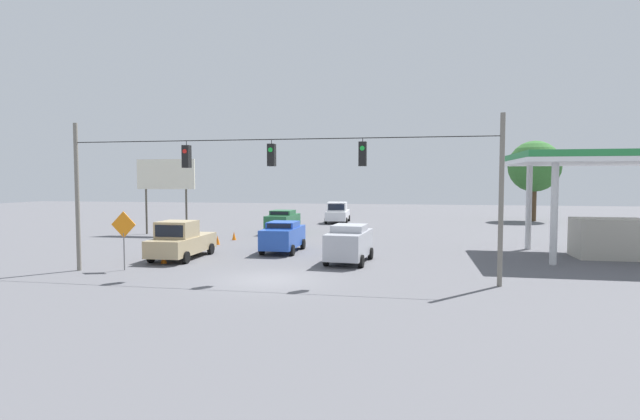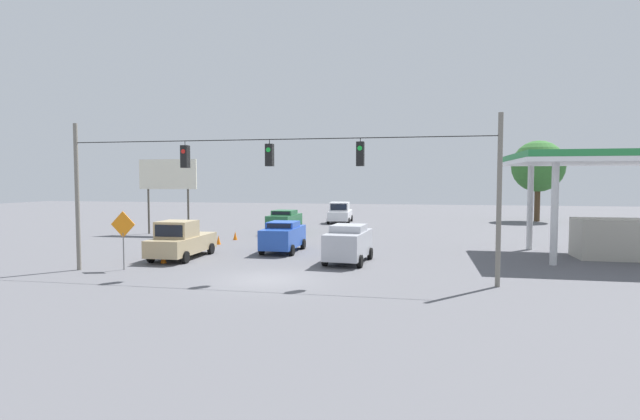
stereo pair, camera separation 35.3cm
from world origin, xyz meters
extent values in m
plane|color=#56565B|center=(0.00, 0.00, 0.00)|extent=(140.00, 140.00, 0.00)
cylinder|color=slate|center=(-9.63, -0.42, 3.52)|extent=(0.20, 0.20, 7.03)
cylinder|color=slate|center=(9.63, -0.42, 3.52)|extent=(0.20, 0.20, 7.03)
cylinder|color=black|center=(0.00, -0.42, 6.11)|extent=(19.25, 0.04, 0.04)
cube|color=black|center=(-4.00, -0.42, 5.44)|extent=(0.32, 0.36, 1.03)
cylinder|color=black|center=(-4.00, -0.42, 6.03)|extent=(0.03, 0.03, 0.16)
cylinder|color=green|center=(-4.00, -0.23, 5.67)|extent=(0.20, 0.02, 0.20)
cube|color=black|center=(0.00, -0.42, 5.43)|extent=(0.32, 0.36, 0.98)
cylinder|color=black|center=(0.00, -0.42, 6.02)|extent=(0.03, 0.03, 0.19)
cylinder|color=green|center=(0.00, -0.23, 5.65)|extent=(0.20, 0.02, 0.20)
cube|color=black|center=(4.00, -0.42, 5.40)|extent=(0.32, 0.36, 1.02)
cylinder|color=black|center=(4.00, -0.42, 6.01)|extent=(0.03, 0.03, 0.20)
cylinder|color=red|center=(4.00, -0.23, 5.63)|extent=(0.20, 0.02, 0.20)
cube|color=#A8AAB2|center=(-2.83, -5.14, 0.98)|extent=(2.14, 4.37, 1.32)
cube|color=#A8AAB2|center=(-2.83, -5.14, 1.82)|extent=(1.80, 1.99, 0.36)
cube|color=black|center=(-2.91, -6.08, 1.82)|extent=(1.43, 0.14, 0.25)
cylinder|color=black|center=(-3.84, -6.44, 0.32)|extent=(0.27, 0.66, 0.64)
cylinder|color=black|center=(-2.05, -6.59, 0.32)|extent=(0.27, 0.66, 0.64)
cylinder|color=black|center=(-3.62, -3.70, 0.32)|extent=(0.27, 0.66, 0.64)
cylinder|color=black|center=(-1.83, -3.84, 0.32)|extent=(0.27, 0.66, 0.64)
cube|color=#236038|center=(4.43, -18.73, 0.92)|extent=(1.98, 4.40, 1.19)
cube|color=#236038|center=(4.43, -18.73, 1.69)|extent=(1.77, 1.96, 0.36)
cube|color=black|center=(4.46, -17.76, 1.69)|extent=(1.49, 0.06, 0.25)
cylinder|color=black|center=(5.41, -17.34, 0.32)|extent=(0.24, 0.65, 0.64)
cylinder|color=black|center=(3.54, -17.29, 0.32)|extent=(0.24, 0.65, 0.64)
cylinder|color=black|center=(5.33, -20.17, 0.32)|extent=(0.24, 0.65, 0.64)
cylinder|color=black|center=(3.46, -20.12, 0.32)|extent=(0.24, 0.65, 0.64)
cube|color=tan|center=(6.47, -4.84, 0.77)|extent=(2.03, 5.15, 0.90)
cube|color=tan|center=(6.46, -4.23, 1.67)|extent=(1.83, 1.87, 0.90)
cube|color=black|center=(6.44, -3.30, 1.67)|extent=(1.57, 0.04, 0.63)
cylinder|color=black|center=(7.42, -3.17, 0.32)|extent=(0.23, 0.64, 0.64)
cylinder|color=black|center=(5.46, -3.19, 0.32)|extent=(0.23, 0.64, 0.64)
cylinder|color=black|center=(7.47, -6.50, 0.32)|extent=(0.23, 0.64, 0.64)
cylinder|color=black|center=(5.51, -6.52, 0.32)|extent=(0.23, 0.64, 0.64)
cube|color=#234CB2|center=(1.60, -8.25, 0.90)|extent=(1.80, 4.33, 1.16)
cube|color=#234CB2|center=(1.60, -8.25, 1.66)|extent=(1.66, 1.91, 0.36)
cube|color=black|center=(1.59, -7.29, 1.66)|extent=(1.44, 0.02, 0.25)
cylinder|color=black|center=(2.50, -6.84, 0.32)|extent=(0.22, 0.64, 0.64)
cylinder|color=black|center=(0.69, -6.84, 0.32)|extent=(0.22, 0.64, 0.64)
cylinder|color=black|center=(2.50, -9.66, 0.32)|extent=(0.22, 0.64, 0.64)
cylinder|color=black|center=(0.70, -9.66, 0.32)|extent=(0.22, 0.64, 0.64)
cube|color=silver|center=(1.55, -29.66, 0.77)|extent=(2.32, 5.46, 0.90)
cube|color=silver|center=(1.52, -29.02, 1.67)|extent=(1.97, 2.03, 0.90)
cube|color=black|center=(1.47, -28.05, 1.67)|extent=(1.62, 0.11, 0.63)
cylinder|color=black|center=(2.47, -27.87, 0.32)|extent=(0.25, 0.65, 0.64)
cylinder|color=black|center=(0.44, -27.98, 0.32)|extent=(0.25, 0.65, 0.64)
cylinder|color=black|center=(2.66, -31.35, 0.32)|extent=(0.25, 0.65, 0.64)
cylinder|color=black|center=(0.63, -31.46, 0.32)|extent=(0.25, 0.65, 0.64)
cone|color=orange|center=(6.63, -3.05, 0.31)|extent=(0.31, 0.31, 0.62)
cone|color=orange|center=(6.85, -5.67, 0.31)|extent=(0.31, 0.31, 0.62)
cone|color=orange|center=(6.75, -8.15, 0.31)|extent=(0.31, 0.31, 0.62)
cone|color=orange|center=(6.82, -10.73, 0.31)|extent=(0.31, 0.31, 0.62)
cone|color=orange|center=(6.65, -13.38, 0.31)|extent=(0.31, 0.31, 0.62)
cube|color=#288442|center=(-16.86, -9.37, 5.65)|extent=(10.46, 8.29, 0.35)
cube|color=white|center=(-16.86, -9.37, 5.35)|extent=(10.56, 8.39, 0.24)
cylinder|color=silver|center=(-13.20, -12.27, 2.74)|extent=(0.36, 0.36, 5.47)
cylinder|color=silver|center=(-13.20, -6.46, 2.74)|extent=(0.36, 0.36, 5.47)
cube|color=#B2AD9E|center=(-16.86, -9.37, 1.10)|extent=(3.66, 2.49, 2.20)
cylinder|color=#4C473D|center=(11.59, -15.99, 1.81)|extent=(0.16, 0.16, 3.62)
cylinder|color=#4C473D|center=(15.04, -15.99, 1.81)|extent=(0.16, 0.16, 3.62)
cube|color=silver|center=(13.32, -15.99, 4.81)|extent=(4.94, 0.12, 2.38)
cylinder|color=slate|center=(7.52, -0.88, 0.90)|extent=(0.06, 0.06, 1.80)
cube|color=orange|center=(7.52, -0.88, 2.21)|extent=(1.27, 0.04, 1.27)
cylinder|color=#4C3823|center=(-18.53, -35.18, 2.16)|extent=(0.57, 0.57, 4.32)
sphere|color=#336B2D|center=(-18.53, -35.18, 5.80)|extent=(5.36, 5.36, 5.36)
camera|label=1|loc=(-6.19, 20.73, 4.33)|focal=28.00mm
camera|label=2|loc=(-6.54, 20.66, 4.33)|focal=28.00mm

